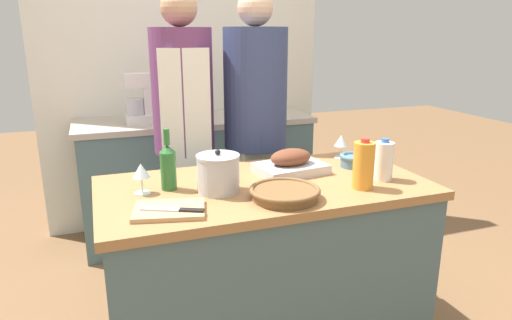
# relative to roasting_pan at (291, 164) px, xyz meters

# --- Properties ---
(kitchen_island) EXTENTS (1.47, 0.75, 0.86)m
(kitchen_island) POSITION_rel_roasting_pan_xyz_m (-0.18, -0.11, -0.48)
(kitchen_island) COLOR #4C666B
(kitchen_island) RESTS_ON ground_plane
(back_counter) EXTENTS (1.71, 0.60, 0.91)m
(back_counter) POSITION_rel_roasting_pan_xyz_m (-0.18, 1.34, -0.45)
(back_counter) COLOR #4C666B
(back_counter) RESTS_ON ground_plane
(back_wall) EXTENTS (2.21, 0.10, 2.55)m
(back_wall) POSITION_rel_roasting_pan_xyz_m (-0.18, 1.69, 0.37)
(back_wall) COLOR silver
(back_wall) RESTS_ON ground_plane
(roasting_pan) EXTENTS (0.35, 0.27, 0.12)m
(roasting_pan) POSITION_rel_roasting_pan_xyz_m (0.00, 0.00, 0.00)
(roasting_pan) COLOR #BCBCC1
(roasting_pan) RESTS_ON kitchen_island
(wicker_basket) EXTENTS (0.29, 0.29, 0.05)m
(wicker_basket) POSITION_rel_roasting_pan_xyz_m (-0.17, -0.32, -0.02)
(wicker_basket) COLOR brown
(wicker_basket) RESTS_ON kitchen_island
(cutting_board) EXTENTS (0.30, 0.25, 0.02)m
(cutting_board) POSITION_rel_roasting_pan_xyz_m (-0.64, -0.30, -0.04)
(cutting_board) COLOR tan
(cutting_board) RESTS_ON kitchen_island
(stock_pot) EXTENTS (0.18, 0.18, 0.19)m
(stock_pot) POSITION_rel_roasting_pan_xyz_m (-0.40, -0.14, 0.04)
(stock_pot) COLOR #B7B7BC
(stock_pot) RESTS_ON kitchen_island
(mixing_bowl) EXTENTS (0.14, 0.14, 0.07)m
(mixing_bowl) POSITION_rel_roasting_pan_xyz_m (0.34, -0.01, -0.01)
(mixing_bowl) COLOR slate
(mixing_bowl) RESTS_ON kitchen_island
(juice_jug) EXTENTS (0.09, 0.09, 0.22)m
(juice_jug) POSITION_rel_roasting_pan_xyz_m (0.21, -0.31, 0.06)
(juice_jug) COLOR orange
(juice_jug) RESTS_ON kitchen_island
(milk_jug) EXTENTS (0.09, 0.09, 0.19)m
(milk_jug) POSITION_rel_roasting_pan_xyz_m (0.36, -0.24, 0.04)
(milk_jug) COLOR white
(milk_jug) RESTS_ON kitchen_island
(wine_bottle_green) EXTENTS (0.07, 0.07, 0.27)m
(wine_bottle_green) POSITION_rel_roasting_pan_xyz_m (-0.59, -0.04, 0.06)
(wine_bottle_green) COLOR #28662D
(wine_bottle_green) RESTS_ON kitchen_island
(wine_glass_left) EXTENTS (0.07, 0.07, 0.13)m
(wine_glass_left) POSITION_rel_roasting_pan_xyz_m (0.36, 0.16, 0.04)
(wine_glass_left) COLOR silver
(wine_glass_left) RESTS_ON kitchen_island
(wine_glass_right) EXTENTS (0.07, 0.07, 0.13)m
(wine_glass_right) POSITION_rel_roasting_pan_xyz_m (-0.71, -0.05, 0.05)
(wine_glass_right) COLOR silver
(wine_glass_right) RESTS_ON kitchen_island
(knife_chef) EXTENTS (0.23, 0.13, 0.01)m
(knife_chef) POSITION_rel_roasting_pan_xyz_m (-0.62, -0.33, -0.02)
(knife_chef) COLOR #B7B7BC
(knife_chef) RESTS_ON cutting_board
(stand_mixer) EXTENTS (0.18, 0.14, 0.34)m
(stand_mixer) POSITION_rel_roasting_pan_xyz_m (-0.58, 1.27, 0.14)
(stand_mixer) COLOR silver
(stand_mixer) RESTS_ON back_counter
(condiment_bottle_tall) EXTENTS (0.06, 0.06, 0.16)m
(condiment_bottle_tall) POSITION_rel_roasting_pan_xyz_m (-0.23, 1.39, 0.07)
(condiment_bottle_tall) COLOR #B28E2D
(condiment_bottle_tall) RESTS_ON back_counter
(condiment_bottle_short) EXTENTS (0.05, 0.05, 0.19)m
(condiment_bottle_short) POSITION_rel_roasting_pan_xyz_m (0.23, 1.35, 0.09)
(condiment_bottle_short) COLOR #332D28
(condiment_bottle_short) RESTS_ON back_counter
(person_cook_aproned) EXTENTS (0.35, 0.36, 1.75)m
(person_cook_aproned) POSITION_rel_roasting_pan_xyz_m (-0.38, 0.67, 0.06)
(person_cook_aproned) COLOR beige
(person_cook_aproned) RESTS_ON ground_plane
(person_cook_guest) EXTENTS (0.37, 0.37, 1.75)m
(person_cook_guest) POSITION_rel_roasting_pan_xyz_m (0.04, 0.61, 0.06)
(person_cook_guest) COLOR beige
(person_cook_guest) RESTS_ON ground_plane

